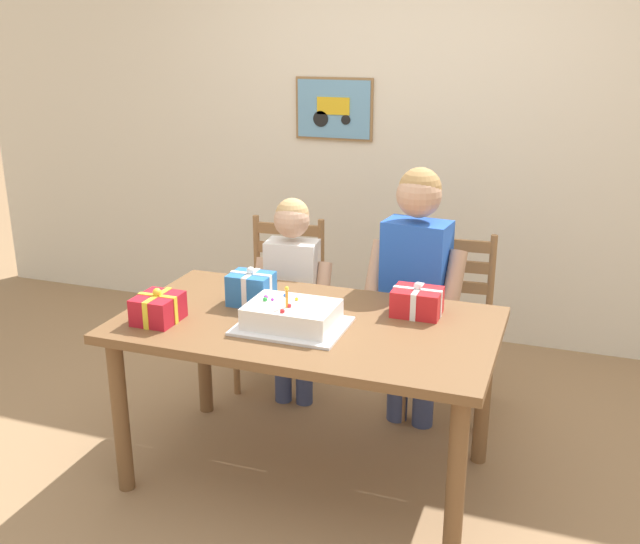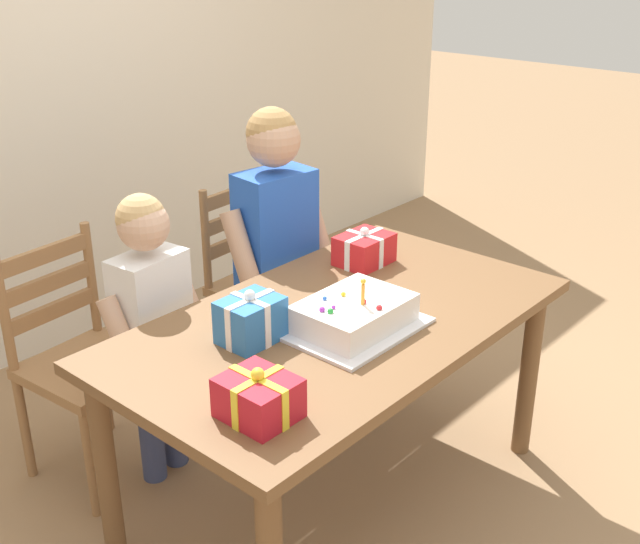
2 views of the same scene
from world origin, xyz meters
TOP-DOWN VIEW (x-y plane):
  - ground_plane at (0.00, 0.00)m, footprint 20.00×20.00m
  - back_wall at (-0.00, 1.84)m, footprint 6.40×0.11m
  - dining_table at (0.00, 0.00)m, footprint 1.58×0.90m
  - birthday_cake at (-0.03, -0.09)m, footprint 0.44×0.34m
  - gift_box_red_large at (0.42, 0.22)m, footprint 0.21×0.17m
  - gift_box_beside_cake at (-0.58, -0.22)m, footprint 0.17×0.20m
  - gift_box_corner_small at (-0.30, 0.10)m, footprint 0.19×0.15m
  - chair_left at (-0.47, 0.84)m, footprint 0.46×0.46m
  - chair_right at (0.46, 0.84)m, footprint 0.45×0.45m
  - child_older at (0.33, 0.61)m, footprint 0.49×0.29m
  - child_younger at (-0.31, 0.61)m, footprint 0.42×0.25m

SIDE VIEW (x-z plane):
  - ground_plane at x=0.00m, z-range 0.00..0.00m
  - chair_left at x=-0.47m, z-range 0.01..0.93m
  - chair_right at x=0.46m, z-range 0.01..0.93m
  - dining_table at x=0.00m, z-range 0.28..1.03m
  - child_younger at x=-0.31m, z-range 0.12..1.24m
  - birthday_cake at x=-0.03m, z-range 0.70..0.89m
  - child_older at x=0.33m, z-range 0.14..1.45m
  - gift_box_beside_cake at x=-0.58m, z-range 0.73..0.88m
  - gift_box_red_large at x=0.42m, z-range 0.73..0.88m
  - gift_box_corner_small at x=-0.30m, z-range 0.73..0.91m
  - back_wall at x=0.00m, z-range 0.00..2.60m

